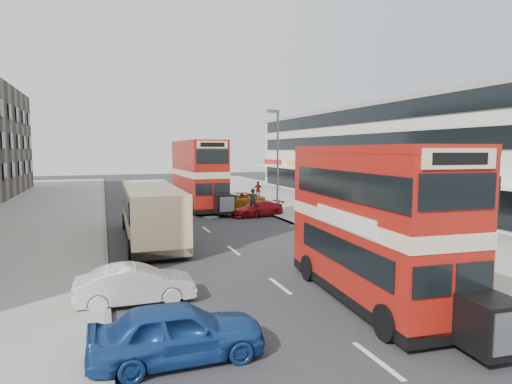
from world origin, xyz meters
name	(u,v)px	position (x,y,z in m)	size (l,w,h in m)	color
ground	(304,304)	(0.00, 0.00, 0.00)	(160.00, 160.00, 0.00)	#28282B
road_surface	(188,216)	(0.00, 20.00, 0.01)	(12.00, 90.00, 0.01)	#28282B
pavement_right	(326,208)	(12.00, 20.00, 0.07)	(12.00, 90.00, 0.15)	gray
pavement_left	(12,224)	(-12.00, 20.00, 0.07)	(12.00, 90.00, 0.15)	gray
kerb_left	(105,219)	(-6.10, 20.00, 0.07)	(0.20, 90.00, 0.16)	gray
kerb_right	(262,211)	(6.10, 20.00, 0.07)	(0.20, 90.00, 0.16)	gray
commercial_row	(389,154)	(19.95, 22.00, 4.70)	(9.90, 46.20, 9.30)	beige
street_lamp	(277,154)	(6.52, 18.00, 4.78)	(1.00, 0.20, 8.12)	slate
bus_main	(372,223)	(2.32, -0.38, 2.66)	(3.18, 9.33, 5.05)	black
bus_second	(199,174)	(1.62, 23.58, 2.99)	(3.11, 10.33, 5.67)	black
coach	(151,211)	(-3.63, 11.86, 1.68)	(2.92, 10.76, 2.84)	black
car_left_near	(178,332)	(-4.51, -2.33, 0.71)	(1.69, 4.19, 1.43)	navy
car_left_front	(136,284)	(-5.19, 2.00, 0.64)	(1.35, 3.87, 1.28)	silver
car_right_a	(257,209)	(4.91, 18.00, 0.59)	(1.66, 4.07, 1.18)	#A01015
car_right_b	(237,200)	(4.91, 23.30, 0.68)	(2.25, 4.89, 1.36)	#BD6D12
car_right_c	(210,192)	(4.47, 31.51, 0.68)	(1.61, 3.99, 1.36)	#5A82B5
pedestrian_near	(320,209)	(7.77, 13.29, 1.08)	(0.69, 0.47, 1.86)	gray
pedestrian_far	(258,190)	(8.72, 28.22, 1.02)	(1.02, 0.43, 1.75)	gray
cyclist	(253,208)	(4.53, 17.77, 0.72)	(0.95, 2.04, 2.16)	gray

